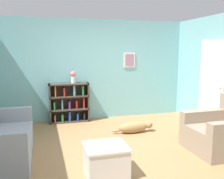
% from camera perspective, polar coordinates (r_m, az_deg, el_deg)
% --- Properties ---
extents(ground_plane, '(14.00, 14.00, 0.00)m').
position_cam_1_polar(ground_plane, '(4.76, 1.36, -13.33)').
color(ground_plane, '#997047').
extents(wall_back, '(5.60, 0.13, 2.60)m').
position_cam_1_polar(wall_back, '(6.61, -4.39, 4.51)').
color(wall_back, '#7AB7BC').
rests_on(wall_back, ground_plane).
extents(couch, '(0.86, 1.71, 0.86)m').
position_cam_1_polar(couch, '(4.49, -24.27, -11.01)').
color(couch, '#9399A3').
rests_on(couch, ground_plane).
extents(bookshelf, '(0.99, 0.28, 0.99)m').
position_cam_1_polar(bookshelf, '(6.43, -9.74, -3.05)').
color(bookshelf, '#42382D').
rests_on(bookshelf, ground_plane).
extents(recliner_chair, '(1.07, 0.98, 0.97)m').
position_cam_1_polar(recliner_chair, '(4.99, 24.01, -8.97)').
color(recliner_chair, gray).
rests_on(recliner_chair, ground_plane).
extents(coffee_table, '(0.60, 0.55, 0.46)m').
position_cam_1_polar(coffee_table, '(3.72, -1.40, -15.75)').
color(coffee_table, silver).
rests_on(coffee_table, ground_plane).
extents(dog, '(0.94, 0.23, 0.25)m').
position_cam_1_polar(dog, '(5.59, 5.23, -8.53)').
color(dog, '#9E7A4C').
rests_on(dog, ground_plane).
extents(vase, '(0.14, 0.14, 0.30)m').
position_cam_1_polar(vase, '(6.32, -8.89, 2.97)').
color(vase, silver).
rests_on(vase, bookshelf).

